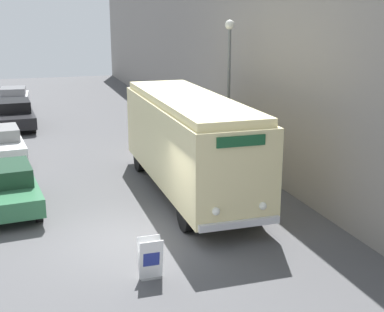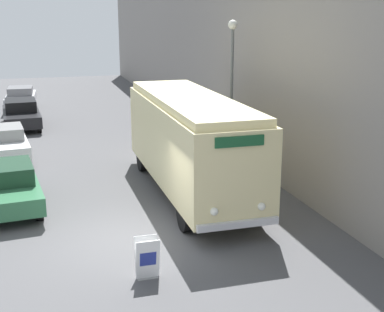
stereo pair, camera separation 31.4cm
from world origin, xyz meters
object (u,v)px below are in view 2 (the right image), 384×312
object	(u,v)px
vintage_bus	(190,140)
sign_board	(147,259)
parked_car_mid	(5,143)
parked_car_far	(21,114)
parked_car_distant	(21,98)
streetlamp	(232,73)
parked_car_near	(8,186)

from	to	relation	value
vintage_bus	sign_board	xyz separation A→B (m)	(-2.70, -5.66, -1.43)
parked_car_mid	parked_car_far	world-z (taller)	parked_car_far
parked_car_distant	parked_car_far	bearing A→B (deg)	-86.40
parked_car_mid	parked_car_distant	size ratio (longest dim) A/B	0.96
streetlamp	parked_car_near	world-z (taller)	streetlamp
parked_car_mid	parked_car_far	distance (m)	6.96
vintage_bus	parked_car_near	size ratio (longest dim) A/B	2.12
vintage_bus	streetlamp	xyz separation A→B (m)	(2.38, 2.39, 1.92)
parked_car_near	parked_car_far	distance (m)	13.04
vintage_bus	parked_car_mid	size ratio (longest dim) A/B	2.22
parked_car_distant	vintage_bus	bearing A→B (deg)	-70.02
parked_car_near	parked_car_distant	distance (m)	18.59
parked_car_far	parked_car_near	bearing A→B (deg)	-94.25
sign_board	parked_car_mid	world-z (taller)	parked_car_mid
streetlamp	parked_car_distant	bearing A→B (deg)	116.69
streetlamp	parked_car_near	size ratio (longest dim) A/B	1.34
vintage_bus	parked_car_distant	bearing A→B (deg)	107.36
vintage_bus	streetlamp	distance (m)	3.88
sign_board	parked_car_distant	bearing A→B (deg)	97.41
vintage_bus	parked_car_distant	xyz separation A→B (m)	(-5.88, 18.82, -1.16)
parked_car_far	parked_car_distant	size ratio (longest dim) A/B	1.11
vintage_bus	parked_car_mid	world-z (taller)	vintage_bus
parked_car_near	parked_car_far	world-z (taller)	parked_car_far
vintage_bus	parked_car_distant	world-z (taller)	vintage_bus
parked_car_mid	sign_board	bearing A→B (deg)	-78.77
sign_board	parked_car_near	xyz separation A→B (m)	(-3.33, 5.89, 0.25)
vintage_bus	parked_car_mid	distance (m)	9.03
streetlamp	parked_car_near	bearing A→B (deg)	-165.59
vintage_bus	parked_car_near	world-z (taller)	vintage_bus
parked_car_near	parked_car_distant	xyz separation A→B (m)	(0.15, 18.59, 0.02)
parked_car_distant	parked_car_near	bearing A→B (deg)	-87.84
vintage_bus	parked_car_distant	size ratio (longest dim) A/B	2.13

